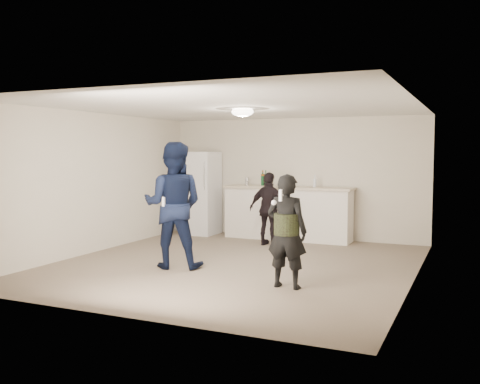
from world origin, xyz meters
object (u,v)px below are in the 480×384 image
at_px(shaker, 247,182).
at_px(spectator, 269,209).
at_px(man, 173,205).
at_px(counter, 288,214).
at_px(woman, 287,231).
at_px(fridge, 201,193).

height_order(shaker, spectator, spectator).
bearing_deg(man, counter, -120.10).
bearing_deg(man, shaker, -104.43).
height_order(woman, spectator, woman).
distance_m(counter, fridge, 2.02).
bearing_deg(woman, man, -10.75).
height_order(fridge, man, man).
relative_size(fridge, spectator, 1.28).
bearing_deg(counter, fridge, -177.98).
height_order(counter, woman, woman).
xyz_separation_m(fridge, woman, (3.26, -3.67, -0.14)).
height_order(fridge, spectator, fridge).
height_order(man, woman, man).
relative_size(man, spectator, 1.38).
distance_m(counter, spectator, 0.84).
bearing_deg(woman, fridge, -45.89).
relative_size(shaker, woman, 0.11).
bearing_deg(counter, spectator, -96.46).
height_order(counter, fridge, fridge).
relative_size(fridge, shaker, 10.59).
distance_m(man, spectator, 2.55).
xyz_separation_m(fridge, spectator, (1.89, -0.75, -0.19)).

